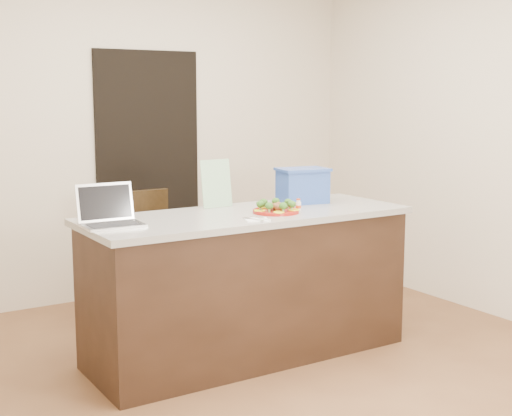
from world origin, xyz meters
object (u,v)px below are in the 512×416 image
yogurt_bottle (298,206)px  laptop (109,214)px  blue_box (303,185)px  plate (276,211)px  chair (147,250)px  island (247,284)px  napkin (257,220)px

yogurt_bottle → laptop: 1.20m
blue_box → yogurt_bottle: bearing=-120.6°
plate → chair: (-0.44, 1.00, -0.38)m
island → napkin: (-0.09, -0.26, 0.46)m
chair → blue_box: bearing=-43.8°
blue_box → chair: bearing=147.3°
plate → chair: chair is taller
island → laptop: laptop is taller
plate → chair: size_ratio=0.30×
laptop → napkin: bearing=-18.9°
island → yogurt_bottle: yogurt_bottle is taller
island → chair: 0.95m
napkin → chair: (-0.19, 1.16, -0.37)m
blue_box → chair: (-0.82, 0.75, -0.49)m
island → laptop: (-0.88, 0.04, 0.52)m
plate → yogurt_bottle: bearing=-0.0°
napkin → laptop: bearing=159.0°
yogurt_bottle → laptop: bearing=173.4°
plate → chair: 1.16m
napkin → laptop: size_ratio=0.41×
laptop → blue_box: blue_box is taller
yogurt_bottle → plate: bearing=180.0°
yogurt_bottle → chair: (-0.61, 1.00, -0.40)m
yogurt_bottle → island: bearing=162.5°
napkin → blue_box: blue_box is taller
plate → laptop: 1.04m
island → yogurt_bottle: size_ratio=27.31×
plate → napkin: bearing=-146.0°
yogurt_bottle → laptop: size_ratio=0.23×
island → laptop: bearing=177.5°
blue_box → chair: 1.21m
napkin → blue_box: size_ratio=0.37×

